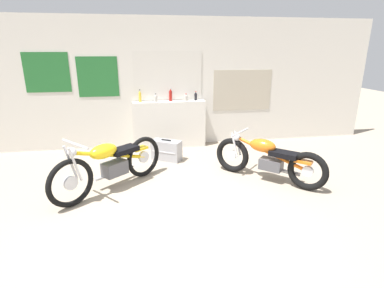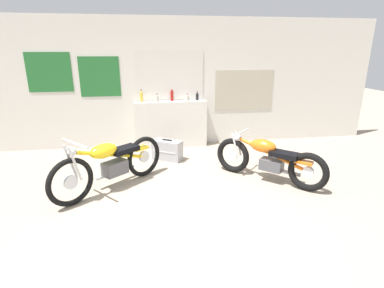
# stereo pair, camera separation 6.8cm
# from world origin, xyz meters

# --- Properties ---
(ground_plane) EXTENTS (24.00, 24.00, 0.00)m
(ground_plane) POSITION_xyz_m (0.00, 0.00, 0.00)
(ground_plane) COLOR gray
(wall_back) EXTENTS (10.00, 0.07, 2.80)m
(wall_back) POSITION_xyz_m (0.01, 3.35, 1.40)
(wall_back) COLOR silver
(wall_back) RESTS_ON ground_plane
(sill_counter) EXTENTS (1.59, 0.28, 1.04)m
(sill_counter) POSITION_xyz_m (0.20, 3.17, 0.52)
(sill_counter) COLOR silver
(sill_counter) RESTS_ON ground_plane
(bottle_leftmost) EXTENTS (0.06, 0.06, 0.27)m
(bottle_leftmost) POSITION_xyz_m (-0.43, 3.20, 1.16)
(bottle_leftmost) COLOR gold
(bottle_leftmost) RESTS_ON sill_counter
(bottle_left_center) EXTENTS (0.07, 0.07, 0.18)m
(bottle_left_center) POSITION_xyz_m (-0.09, 3.14, 1.12)
(bottle_left_center) COLOR #B7B2A8
(bottle_left_center) RESTS_ON sill_counter
(bottle_center) EXTENTS (0.07, 0.07, 0.29)m
(bottle_center) POSITION_xyz_m (0.24, 3.21, 1.17)
(bottle_center) COLOR maroon
(bottle_center) RESTS_ON sill_counter
(bottle_right_center) EXTENTS (0.08, 0.08, 0.17)m
(bottle_right_center) POSITION_xyz_m (0.57, 3.12, 1.11)
(bottle_right_center) COLOR #B7B2A8
(bottle_right_center) RESTS_ON sill_counter
(bottle_rightmost) EXTENTS (0.06, 0.06, 0.20)m
(bottle_rightmost) POSITION_xyz_m (0.80, 3.20, 1.13)
(bottle_rightmost) COLOR black
(bottle_rightmost) RESTS_ON sill_counter
(motorcycle_yellow) EXTENTS (1.60, 1.42, 0.91)m
(motorcycle_yellow) POSITION_xyz_m (-0.92, 1.13, 0.43)
(motorcycle_yellow) COLOR black
(motorcycle_yellow) RESTS_ON ground_plane
(motorcycle_orange) EXTENTS (1.47, 1.42, 0.78)m
(motorcycle_orange) POSITION_xyz_m (1.64, 1.05, 0.38)
(motorcycle_orange) COLOR black
(motorcycle_orange) RESTS_ON ground_plane
(hard_case_silver) EXTENTS (0.63, 0.53, 0.42)m
(hard_case_silver) POSITION_xyz_m (0.05, 2.31, 0.20)
(hard_case_silver) COLOR #9E9EA3
(hard_case_silver) RESTS_ON ground_plane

